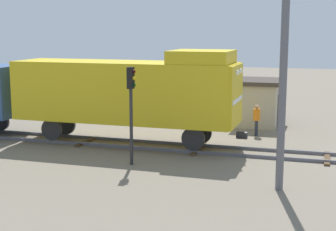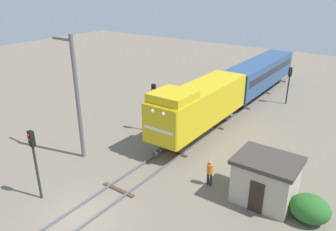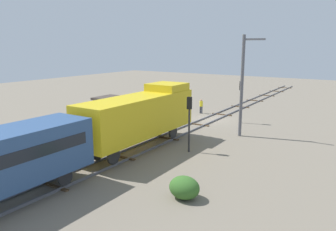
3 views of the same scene
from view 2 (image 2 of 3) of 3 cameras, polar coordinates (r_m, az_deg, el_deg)
name	(u,v)px [view 2 (image 2 of 3)]	position (r m, az deg, el deg)	size (l,w,h in m)	color
ground_plane	(81,217)	(19.12, -14.91, -16.65)	(105.97, 105.97, 0.00)	#756B5B
railway_track	(81,216)	(19.07, -14.93, -16.48)	(2.40, 70.65, 0.16)	#595960
locomotive	(199,104)	(26.14, 5.39, 2.00)	(2.90, 11.60, 4.60)	gold
passenger_car_leading	(260,72)	(37.88, 15.69, 7.27)	(2.84, 14.00, 3.66)	#2D4C7A
traffic_signal_near	(34,153)	(19.70, -22.35, -6.04)	(0.32, 0.34, 4.32)	#262628
traffic_signal_mid	(154,99)	(26.74, -2.49, 2.85)	(0.32, 0.34, 4.18)	#262628
traffic_signal_far	(289,79)	(35.55, 20.37, 6.03)	(0.32, 0.34, 3.85)	#262628
worker_by_signal	(210,171)	(20.56, 7.28, -9.57)	(0.38, 0.38, 1.70)	#262B38
catenary_mast	(77,96)	(23.01, -15.61, 3.31)	(1.94, 0.28, 8.76)	#595960
relay_hut	(265,179)	(19.69, 16.61, -10.62)	(3.50, 2.90, 2.74)	#B2A893
bush_near	(167,96)	(34.75, -0.16, 3.49)	(1.67, 1.36, 1.21)	#366426
bush_mid	(310,209)	(19.30, 23.48, -14.67)	(2.10, 1.72, 1.53)	#286426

